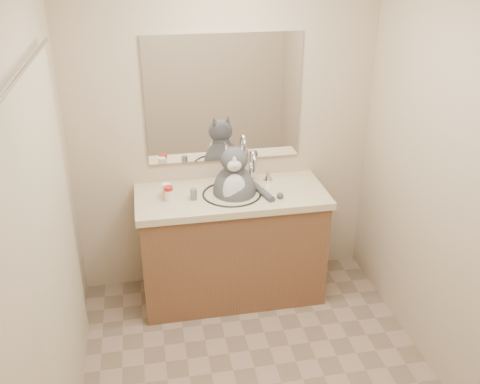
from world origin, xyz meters
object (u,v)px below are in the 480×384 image
pill_bottle_redcap (169,194)px  grey_canister (193,194)px  pill_bottle_orange (166,191)px  cat (235,189)px

pill_bottle_redcap → grey_canister: 0.17m
pill_bottle_orange → cat: bearing=-2.8°
pill_bottle_redcap → pill_bottle_orange: (-0.01, 0.06, -0.00)m
cat → pill_bottle_orange: 0.47m
pill_bottle_redcap → pill_bottle_orange: 0.06m
grey_canister → pill_bottle_orange: bearing=159.5°
cat → pill_bottle_orange: (-0.47, 0.02, 0.01)m
pill_bottle_orange → pill_bottle_redcap: bearing=-78.3°
pill_bottle_orange → grey_canister: size_ratio=1.34×
cat → pill_bottle_redcap: (-0.46, -0.03, 0.02)m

